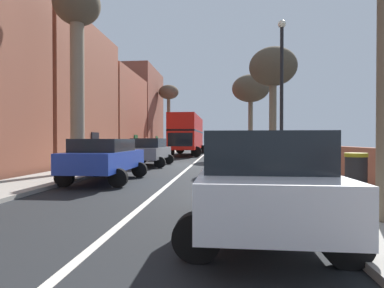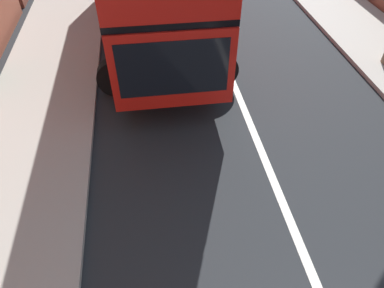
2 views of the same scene
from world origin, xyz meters
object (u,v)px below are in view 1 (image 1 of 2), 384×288
street_tree_left_4 (169,95)px  litter_bin_right (356,175)px  parked_car_white_right_1 (258,177)px  double_decker_bus (187,133)px  lamppost_right (282,85)px  street_tree_right_1 (273,69)px  parked_car_blue_left_0 (106,157)px  street_tree_left_0 (77,26)px  street_tree_right_5 (251,90)px  parked_car_grey_left_2 (150,150)px

street_tree_left_4 → litter_bin_right: 33.85m
parked_car_white_right_1 → double_decker_bus: bearing=99.1°
lamppost_right → street_tree_right_1: bearing=83.1°
parked_car_blue_left_0 → litter_bin_right: 8.37m
street_tree_left_0 → parked_car_white_right_1: bearing=-48.1°
street_tree_right_1 → street_tree_right_5: size_ratio=1.01×
parked_car_blue_left_0 → street_tree_right_5: 19.28m
street_tree_left_4 → double_decker_bus: bearing=-67.1°
parked_car_grey_left_2 → lamppost_right: (6.80, -5.67, 2.85)m
parked_car_grey_left_2 → street_tree_left_0: 8.00m
double_decker_bus → parked_car_blue_left_0: size_ratio=2.29×
litter_bin_right → street_tree_left_0: bearing=153.1°
parked_car_blue_left_0 → parked_car_white_right_1: parked_car_white_right_1 is taller
street_tree_left_0 → street_tree_right_5: street_tree_left_0 is taller
street_tree_left_4 → street_tree_right_5: 14.91m
street_tree_right_1 → street_tree_right_5: street_tree_right_1 is taller
street_tree_left_0 → lamppost_right: (8.89, -0.54, -2.92)m
double_decker_bus → lamppost_right: lamppost_right is taller
parked_car_white_right_1 → street_tree_left_4: (-7.59, 34.37, 6.56)m
double_decker_bus → parked_car_grey_left_2: bearing=-93.4°
parked_car_grey_left_2 → parked_car_blue_left_0: bearing=-90.0°
parked_car_grey_left_2 → street_tree_right_5: 13.33m
parked_car_white_right_1 → litter_bin_right: (2.80, 2.89, -0.27)m
parked_car_white_right_1 → street_tree_right_5: size_ratio=0.58×
parked_car_white_right_1 → litter_bin_right: bearing=45.9°
parked_car_blue_left_0 → lamppost_right: (6.80, 1.46, 2.87)m
double_decker_bus → parked_car_blue_left_0: 20.48m
street_tree_left_0 → street_tree_right_1: bearing=36.7°
street_tree_left_0 → street_tree_left_4: bearing=91.1°
street_tree_right_5 → parked_car_white_right_1: bearing=-95.0°
parked_car_blue_left_0 → street_tree_left_4: 29.33m
street_tree_right_5 → litter_bin_right: bearing=-87.8°
parked_car_grey_left_2 → street_tree_left_4: bearing=96.9°
street_tree_left_0 → lamppost_right: bearing=-3.5°
parked_car_grey_left_2 → street_tree_left_0: size_ratio=0.54×
street_tree_left_4 → litter_bin_right: bearing=-71.7°
double_decker_bus → lamppost_right: size_ratio=1.64×
street_tree_left_4 → lamppost_right: street_tree_left_4 is taller
parked_car_white_right_1 → lamppost_right: 8.10m
double_decker_bus → litter_bin_right: double_decker_bus is taller
street_tree_right_5 → parked_car_blue_left_0: bearing=-112.3°
parked_car_grey_left_2 → lamppost_right: lamppost_right is taller
double_decker_bus → street_tree_right_5: street_tree_right_5 is taller
double_decker_bus → street_tree_right_5: (6.23, -3.27, 3.88)m
parked_car_grey_left_2 → parked_car_white_right_1: bearing=-69.0°
parked_car_white_right_1 → street_tree_left_0: street_tree_left_0 is taller
street_tree_left_0 → street_tree_left_4: street_tree_left_4 is taller
lamppost_right → litter_bin_right: 5.54m
double_decker_bus → parked_car_grey_left_2: size_ratio=2.26×
parked_car_grey_left_2 → street_tree_left_0: street_tree_left_0 is taller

